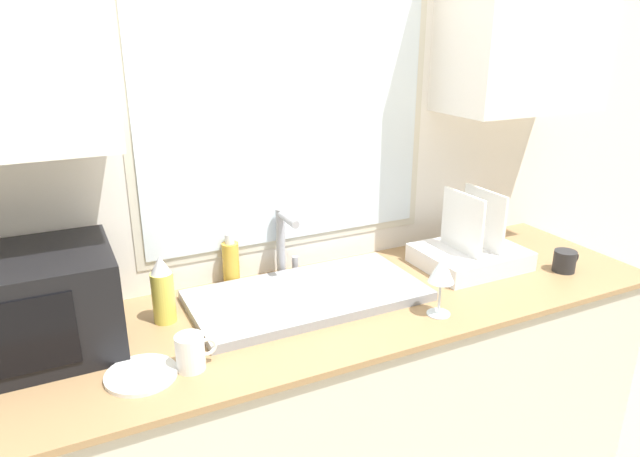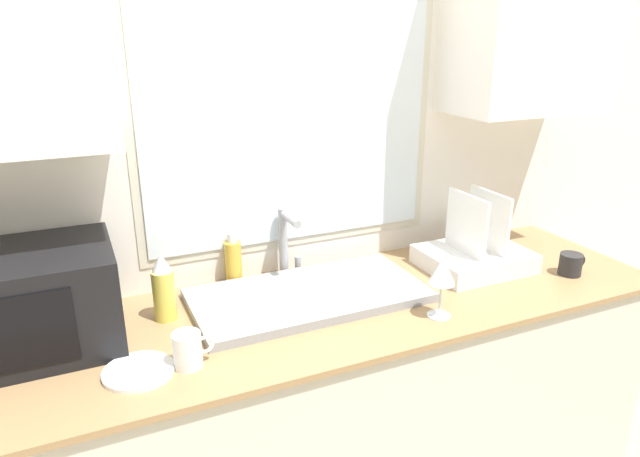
# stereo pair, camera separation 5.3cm
# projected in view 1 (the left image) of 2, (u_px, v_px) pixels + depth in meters

# --- Properties ---
(countertop) EXTENTS (2.33, 0.68, 0.91)m
(countertop) POSITION_uv_depth(u_px,v_px,m) (330.00, 420.00, 2.01)
(countertop) COLOR beige
(countertop) RESTS_ON ground_plane
(wall_back) EXTENTS (6.00, 0.38, 2.60)m
(wall_back) POSITION_uv_depth(u_px,v_px,m) (290.00, 130.00, 1.95)
(wall_back) COLOR silver
(wall_back) RESTS_ON ground_plane
(sink_basin) EXTENTS (0.76, 0.39, 0.03)m
(sink_basin) POSITION_uv_depth(u_px,v_px,m) (308.00, 295.00, 1.88)
(sink_basin) COLOR gray
(sink_basin) RESTS_ON countertop
(faucet) EXTENTS (0.08, 0.15, 0.25)m
(faucet) POSITION_uv_depth(u_px,v_px,m) (284.00, 239.00, 2.02)
(faucet) COLOR #99999E
(faucet) RESTS_ON countertop
(microwave) EXTENTS (0.46, 0.37, 0.28)m
(microwave) POSITION_uv_depth(u_px,v_px,m) (26.00, 306.00, 1.54)
(microwave) COLOR black
(microwave) RESTS_ON countertop
(dish_rack) EXTENTS (0.38, 0.30, 0.29)m
(dish_rack) POSITION_uv_depth(u_px,v_px,m) (470.00, 252.00, 2.14)
(dish_rack) COLOR white
(dish_rack) RESTS_ON countertop
(spray_bottle) EXTENTS (0.07, 0.07, 0.22)m
(spray_bottle) POSITION_uv_depth(u_px,v_px,m) (163.00, 290.00, 1.72)
(spray_bottle) COLOR #D8CC4C
(spray_bottle) RESTS_ON countertop
(soap_bottle) EXTENTS (0.06, 0.06, 0.19)m
(soap_bottle) POSITION_uv_depth(u_px,v_px,m) (231.00, 262.00, 1.98)
(soap_bottle) COLOR gold
(soap_bottle) RESTS_ON countertop
(mug_near_sink) EXTENTS (0.11, 0.08, 0.10)m
(mug_near_sink) POSITION_uv_depth(u_px,v_px,m) (191.00, 352.00, 1.49)
(mug_near_sink) COLOR white
(mug_near_sink) RESTS_ON countertop
(wine_glass) EXTENTS (0.08, 0.08, 0.20)m
(wine_glass) POSITION_uv_depth(u_px,v_px,m) (442.00, 271.00, 1.74)
(wine_glass) COLOR silver
(wine_glass) RESTS_ON countertop
(mug_by_rack) EXTENTS (0.11, 0.08, 0.08)m
(mug_by_rack) POSITION_uv_depth(u_px,v_px,m) (565.00, 261.00, 2.09)
(mug_by_rack) COLOR #262628
(mug_by_rack) RESTS_ON countertop
(small_plate) EXTENTS (0.18, 0.18, 0.01)m
(small_plate) POSITION_uv_depth(u_px,v_px,m) (141.00, 375.00, 1.47)
(small_plate) COLOR white
(small_plate) RESTS_ON countertop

